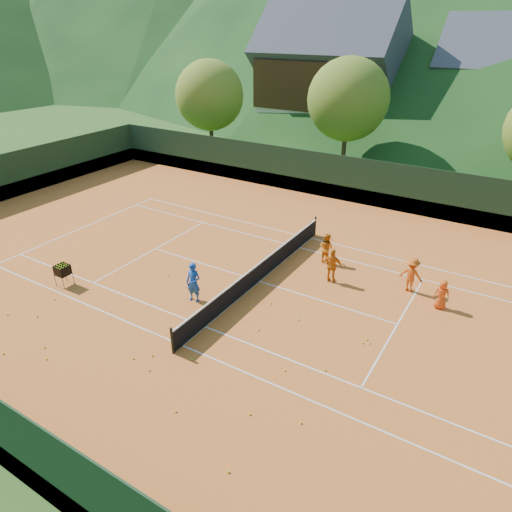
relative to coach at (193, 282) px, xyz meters
The scene contains 41 objects.
ground 3.34m from the coach, 61.72° to the left, with size 400.00×400.00×0.00m, color #274C17.
clay_court 3.34m from the coach, 61.72° to the left, with size 40.00×24.00×0.02m, color #C85F20.
coach is the anchor object (origin of this frame).
student_a 7.03m from the coach, 61.71° to the left, with size 0.75×0.58×1.54m, color orange.
student_b 6.30m from the coach, 46.38° to the left, with size 0.96×0.40×1.63m, color orange.
student_c 10.31m from the coach, 28.50° to the left, with size 0.63×0.41×1.29m, color #DD4B13.
student_d 9.47m from the coach, 36.53° to the left, with size 1.04×0.60×1.61m, color #DA5513.
tennis_ball_0 7.63m from the coach, 140.03° to the right, with size 0.07×0.07×0.07m, color #D1F729.
tennis_ball_1 2.72m from the coach, 157.38° to the left, with size 0.07×0.07×0.07m, color #D1F729.
tennis_ball_2 7.52m from the coach, ahead, with size 0.07×0.07×0.07m, color #D1F729.
tennis_ball_3 4.65m from the coach, 13.14° to the left, with size 0.07×0.07×0.07m, color #D1F729.
tennis_ball_4 2.63m from the coach, 16.90° to the left, with size 0.07×0.07×0.07m, color #D1F729.
tennis_ball_5 3.38m from the coach, 26.69° to the left, with size 0.07×0.07×0.07m, color #D1F729.
tennis_ball_6 7.87m from the coach, 27.86° to the right, with size 0.07×0.07×0.07m, color #D1F729.
tennis_ball_7 5.30m from the coach, 162.29° to the left, with size 0.07×0.07×0.07m, color #D1F729.
tennis_ball_8 4.63m from the coach, 71.44° to the right, with size 0.07×0.07×0.07m, color #D1F729.
tennis_ball_9 7.27m from the coach, ahead, with size 0.07×0.07×0.07m, color #D1F729.
tennis_ball_10 4.28m from the coach, 82.78° to the right, with size 0.07×0.07×0.07m, color #D1F729.
tennis_ball_11 2.63m from the coach, 27.06° to the left, with size 0.07×0.07×0.07m, color #D1F729.
tennis_ball_12 6.35m from the coach, 56.88° to the right, with size 0.07×0.07×0.07m, color #D1F729.
tennis_ball_13 3.98m from the coach, 53.14° to the right, with size 0.07×0.07×0.07m, color #D1F729.
tennis_ball_14 3.58m from the coach, ahead, with size 0.07×0.07×0.07m, color #D1F729.
tennis_ball_15 6.11m from the coach, 116.30° to the right, with size 0.07×0.07×0.07m, color #D1F729.
tennis_ball_16 6.20m from the coach, 109.56° to the right, with size 0.07×0.07×0.07m, color #D1F729.
tennis_ball_17 6.90m from the coach, 37.51° to the right, with size 0.07×0.07×0.07m, color #D1F729.
tennis_ball_18 6.74m from the coach, ahead, with size 0.07×0.07×0.07m, color #D1F729.
tennis_ball_19 7.38m from the coach, ahead, with size 0.07×0.07×0.07m, color #D1F729.
tennis_ball_20 6.42m from the coach, 137.11° to the right, with size 0.07×0.07×0.07m, color #D1F729.
tennis_ball_21 3.91m from the coach, 74.91° to the right, with size 0.07×0.07×0.07m, color #D1F729.
tennis_ball_22 8.65m from the coach, 45.66° to the right, with size 0.07×0.07×0.07m, color #D1F729.
tennis_ball_23 7.43m from the coach, 119.57° to the right, with size 0.07×0.07×0.07m, color #D1F729.
tennis_ball_24 5.79m from the coach, 19.25° to the right, with size 0.07×0.07×0.07m, color #D1F729.
tennis_ball_25 6.08m from the coach, 148.46° to the right, with size 0.07×0.07×0.07m, color #D1F729.
court_lines 3.33m from the coach, 61.72° to the left, with size 23.83×11.03×0.00m.
tennis_net 3.24m from the coach, 61.72° to the left, with size 0.10×12.07×1.10m.
perimeter_fence 3.23m from the coach, 61.72° to the left, with size 40.40×24.24×3.00m.
ball_hopper 6.17m from the coach, 160.53° to the right, with size 0.57×0.57×1.00m.
chalet_left 34.24m from the coach, 104.48° to the left, with size 13.80×9.93×12.92m.
chalet_mid 37.81m from the coach, 78.46° to the left, with size 12.65×8.82×11.45m.
tree_a 25.67m from the coach, 124.80° to the left, with size 6.00×6.00×7.88m.
tree_b 23.36m from the coach, 96.19° to the left, with size 6.40×6.40×8.40m.
Camera 1 is at (9.35, -15.50, 10.71)m, focal length 32.00 mm.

